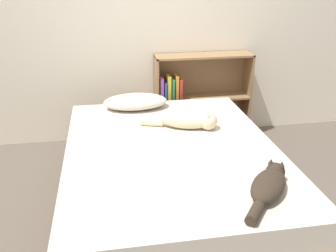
{
  "coord_description": "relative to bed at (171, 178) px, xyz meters",
  "views": [
    {
      "loc": [
        -0.44,
        -2.39,
        1.74
      ],
      "look_at": [
        0.0,
        0.16,
        0.62
      ],
      "focal_mm": 40.0,
      "sensor_mm": 36.0,
      "label": 1
    }
  ],
  "objects": [
    {
      "name": "ground_plane",
      "position": [
        0.0,
        0.0,
        -0.26
      ],
      "size": [
        8.0,
        8.0,
        0.0
      ],
      "primitive_type": "plane",
      "color": "brown"
    },
    {
      "name": "wall_back",
      "position": [
        0.0,
        1.42,
        0.99
      ],
      "size": [
        8.0,
        0.06,
        2.5
      ],
      "color": "silver",
      "rests_on": "ground_plane"
    },
    {
      "name": "bed",
      "position": [
        0.0,
        0.0,
        0.0
      ],
      "size": [
        1.56,
        2.07,
        0.52
      ],
      "color": "brown",
      "rests_on": "ground_plane"
    },
    {
      "name": "pillow",
      "position": [
        -0.19,
        0.84,
        0.33
      ],
      "size": [
        0.58,
        0.32,
        0.13
      ],
      "color": "beige",
      "rests_on": "bed"
    },
    {
      "name": "cat_light",
      "position": [
        0.2,
        0.31,
        0.33
      ],
      "size": [
        0.61,
        0.3,
        0.17
      ],
      "rotation": [
        0.0,
        0.0,
        5.95
      ],
      "color": "beige",
      "rests_on": "bed"
    },
    {
      "name": "cat_dark",
      "position": [
        0.45,
        -0.68,
        0.32
      ],
      "size": [
        0.42,
        0.49,
        0.14
      ],
      "rotation": [
        0.0,
        0.0,
        0.91
      ],
      "color": "#33281E",
      "rests_on": "bed"
    },
    {
      "name": "bookshelf",
      "position": [
        0.51,
        1.29,
        0.21
      ],
      "size": [
        1.0,
        0.26,
        0.91
      ],
      "color": "#8E6B47",
      "rests_on": "ground_plane"
    }
  ]
}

